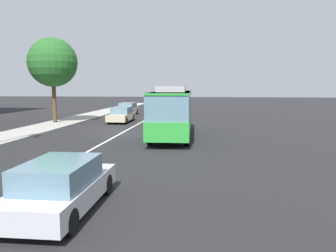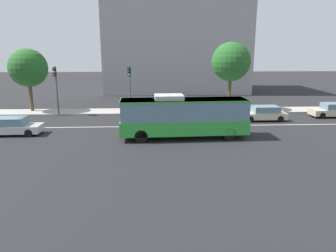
% 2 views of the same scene
% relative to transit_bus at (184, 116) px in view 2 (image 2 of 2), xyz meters
% --- Properties ---
extents(ground_plane, '(160.00, 160.00, 0.00)m').
position_rel_transit_bus_xyz_m(ground_plane, '(1.69, 3.92, -1.81)').
color(ground_plane, black).
extents(sidewalk_kerb, '(80.00, 3.22, 0.14)m').
position_rel_transit_bus_xyz_m(sidewalk_kerb, '(1.69, 11.05, -1.74)').
color(sidewalk_kerb, '#9E9B93').
rests_on(sidewalk_kerb, ground_plane).
extents(lane_centre_line, '(76.00, 0.16, 0.01)m').
position_rel_transit_bus_xyz_m(lane_centre_line, '(1.69, 3.92, -1.80)').
color(lane_centre_line, silver).
rests_on(lane_centre_line, ground_plane).
extents(transit_bus, '(10.09, 2.89, 3.46)m').
position_rel_transit_bus_xyz_m(transit_bus, '(0.00, 0.00, 0.00)').
color(transit_bus, green).
rests_on(transit_bus, ground_plane).
extents(sedan_silver, '(4.53, 1.87, 1.46)m').
position_rel_transit_bus_xyz_m(sedan_silver, '(-14.03, 1.59, -1.09)').
color(sedan_silver, '#B7BABF').
rests_on(sedan_silver, ground_plane).
extents(sedan_beige, '(4.51, 1.84, 1.46)m').
position_rel_transit_bus_xyz_m(sedan_beige, '(16.52, 7.21, -1.09)').
color(sedan_beige, '#C6B793').
rests_on(sedan_beige, ground_plane).
extents(sedan_beige_ahead, '(4.52, 1.85, 1.46)m').
position_rel_transit_bus_xyz_m(sedan_beige_ahead, '(8.57, 5.86, -1.09)').
color(sedan_beige_ahead, '#C6B793').
rests_on(sedan_beige_ahead, ground_plane).
extents(traffic_light_near_corner, '(0.33, 0.62, 5.20)m').
position_rel_transit_bus_xyz_m(traffic_light_near_corner, '(-12.66, 9.58, 1.75)').
color(traffic_light_near_corner, '#47474C').
rests_on(traffic_light_near_corner, ground_plane).
extents(traffic_light_mid_block, '(0.34, 0.62, 5.20)m').
position_rel_transit_bus_xyz_m(traffic_light_mid_block, '(-4.89, 9.87, 1.75)').
color(traffic_light_mid_block, '#47474C').
rests_on(traffic_light_mid_block, ground_plane).
extents(street_tree_kerbside_left, '(4.42, 4.42, 7.82)m').
position_rel_transit_bus_xyz_m(street_tree_kerbside_left, '(6.50, 11.62, 3.77)').
color(street_tree_kerbside_left, '#4C3823').
rests_on(street_tree_kerbside_left, ground_plane).
extents(street_tree_kerbside_centre, '(4.21, 4.21, 7.07)m').
position_rel_transit_bus_xyz_m(street_tree_kerbside_centre, '(-16.20, 11.67, 3.14)').
color(street_tree_kerbside_centre, '#4C3823').
rests_on(street_tree_kerbside_centre, ground_plane).
extents(office_block_background, '(24.02, 16.22, 17.00)m').
position_rel_transit_bus_xyz_m(office_block_background, '(1.79, 31.76, 6.69)').
color(office_block_background, '#939399').
rests_on(office_block_background, ground_plane).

